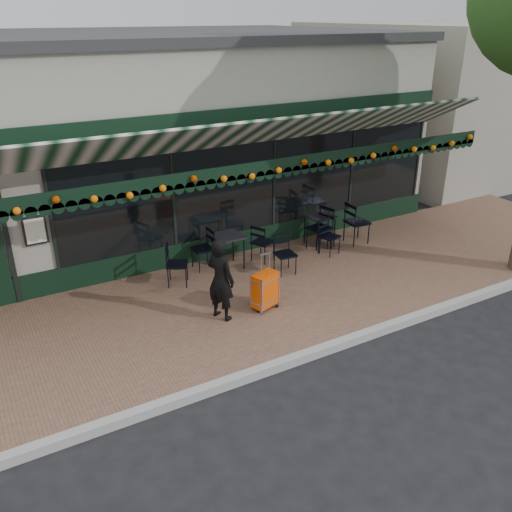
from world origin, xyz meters
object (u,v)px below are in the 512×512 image
woman (221,279)px  chair_b_left (203,249)px  chair_a_left (320,229)px  chair_a_right (357,223)px  chair_b_right (263,242)px  chair_b_front (285,255)px  cafe_table_b (228,239)px  cafe_table_a (320,218)px  chair_solo (177,265)px  chair_a_front (329,237)px  suitcase (265,290)px

woman → chair_b_left: size_ratio=1.75×
chair_a_left → chair_a_right: chair_a_right is taller
chair_b_right → chair_b_front: size_ratio=1.03×
cafe_table_b → chair_b_front: chair_b_front is taller
chair_b_right → chair_a_right: bearing=-119.8°
woman → cafe_table_a: woman is taller
chair_a_left → chair_solo: (-3.49, -0.06, -0.06)m
woman → chair_b_front: bearing=-88.4°
chair_a_front → chair_b_front: (-1.39, -0.34, 0.01)m
woman → suitcase: woman is taller
chair_a_left → chair_a_right: bearing=71.1°
woman → chair_b_front: size_ratio=1.84×
chair_a_left → chair_b_left: (-2.74, 0.37, -0.06)m
chair_b_front → woman: bearing=-147.0°
chair_a_right → chair_b_right: chair_a_right is taller
suitcase → woman: bearing=155.0°
cafe_table_b → chair_b_right: 0.85m
woman → chair_b_left: 2.12m
cafe_table_b → chair_b_front: 1.25m
cafe_table_b → chair_a_left: size_ratio=0.75×
chair_b_right → chair_solo: size_ratio=0.99×
chair_solo → chair_b_left: bearing=-33.6°
cafe_table_b → chair_a_front: chair_a_front is taller
chair_a_front → chair_solo: bearing=160.3°
woman → chair_solo: size_ratio=1.77×
chair_a_front → cafe_table_a: bearing=62.5°
chair_b_left → chair_solo: size_ratio=1.01×
suitcase → chair_b_front: (1.11, 1.07, 0.04)m
cafe_table_a → cafe_table_b: size_ratio=0.99×
chair_solo → suitcase: bearing=-122.3°
chair_a_right → chair_b_front: size_ratio=1.21×
chair_a_right → chair_b_front: 2.41m
suitcase → cafe_table_a: 3.27m
woman → cafe_table_b: woman is taller
cafe_table_a → chair_a_left: chair_a_left is taller
chair_a_front → chair_b_front: size_ratio=0.98×
cafe_table_b → cafe_table_a: bearing=1.1°
woman → chair_a_left: (3.31, 1.65, -0.27)m
suitcase → chair_solo: (-1.02, 1.68, 0.06)m
suitcase → cafe_table_b: 1.93m
suitcase → cafe_table_b: suitcase is taller
chair_solo → cafe_table_a: bearing=-59.5°
woman → chair_solo: bearing=-18.3°
chair_a_front → chair_solo: (-3.52, 0.27, 0.02)m
cafe_table_b → chair_a_left: (2.26, -0.15, -0.17)m
chair_b_left → chair_b_right: 1.32m
cafe_table_a → chair_b_front: bearing=-149.8°
woman → cafe_table_a: 3.92m
woman → chair_b_right: 2.57m
chair_a_right → chair_a_front: size_ratio=1.23×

